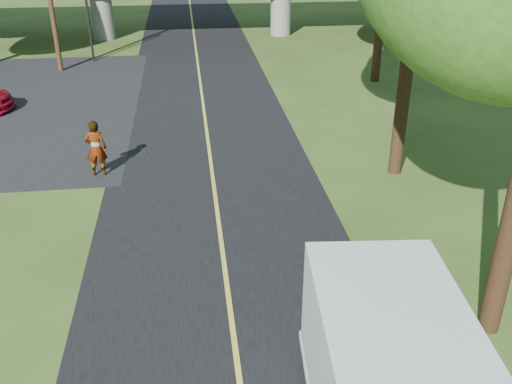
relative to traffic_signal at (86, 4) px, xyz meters
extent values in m
cube|color=black|center=(6.00, -16.00, -3.19)|extent=(7.00, 90.00, 0.02)
cube|color=gold|center=(6.00, -16.00, -3.17)|extent=(0.12, 90.00, 0.01)
cylinder|color=black|center=(0.00, 0.00, -0.60)|extent=(0.14, 0.14, 5.20)
cylinder|color=#382314|center=(12.20, -17.00, 0.65)|extent=(0.44, 0.44, 7.70)
cylinder|color=#382314|center=(15.00, -6.00, 0.13)|extent=(0.44, 0.44, 6.65)
cube|color=silver|center=(8.27, -27.52, -1.59)|extent=(2.66, 4.42, 2.17)
cylinder|color=black|center=(7.40, -26.19, -2.77)|extent=(0.34, 0.89, 0.87)
cylinder|color=black|center=(9.36, -26.36, -2.77)|extent=(0.34, 0.89, 0.87)
imported|color=gray|center=(2.20, -16.00, -2.23)|extent=(0.71, 0.47, 1.94)
camera|label=1|loc=(5.31, -33.99, 5.03)|focal=40.00mm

